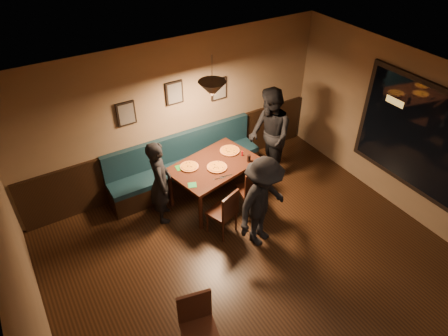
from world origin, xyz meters
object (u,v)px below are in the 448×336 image
tabasco_bottle (242,153)px  diner_front (263,203)px  dining_table (214,182)px  cafe_chair_far (200,332)px  booth_bench (186,163)px  diner_right (269,136)px  diner_left (160,182)px  soda_glass (249,158)px  chair_near_left (222,211)px  chair_near_right (252,189)px

tabasco_bottle → diner_front: bearing=-109.2°
dining_table → cafe_chair_far: 2.99m
booth_bench → diner_front: size_ratio=1.84×
dining_table → diner_right: (1.26, 0.08, 0.54)m
diner_left → soda_glass: size_ratio=11.38×
diner_left → tabasco_bottle: diner_left is taller
cafe_chair_far → chair_near_left: bearing=-115.7°
chair_near_left → soda_glass: 1.10m
chair_near_left → diner_right: bearing=9.1°
soda_glass → cafe_chair_far: cafe_chair_far is taller
chair_near_right → soda_glass: chair_near_right is taller
chair_near_left → tabasco_bottle: bearing=20.5°
diner_right → soda_glass: diner_right is taller
tabasco_bottle → cafe_chair_far: cafe_chair_far is taller
chair_near_left → chair_near_right: (0.71, 0.17, 0.04)m
booth_bench → chair_near_right: (0.64, -1.28, -0.01)m
soda_glass → tabasco_bottle: 0.21m
booth_bench → cafe_chair_far: size_ratio=3.10×
booth_bench → tabasco_bottle: booth_bench is taller
dining_table → diner_front: size_ratio=0.93×
chair_near_right → booth_bench: bearing=127.0°
diner_front → cafe_chair_far: (-1.79, -1.22, -0.33)m
chair_near_right → soda_glass: size_ratio=7.18×
booth_bench → cafe_chair_far: 3.46m
chair_near_left → tabasco_bottle: (0.87, 0.74, 0.42)m
booth_bench → tabasco_bottle: 1.13m
tabasco_bottle → diner_left: bearing=176.2°
booth_bench → soda_glass: size_ratio=21.87×
chair_near_right → cafe_chair_far: chair_near_right is taller
diner_front → cafe_chair_far: bearing=-163.6°
tabasco_bottle → cafe_chair_far: size_ratio=0.13×
chair_near_right → chair_near_left: bearing=-156.1°
chair_near_right → diner_left: (-1.40, 0.67, 0.29)m
chair_near_right → diner_left: bearing=165.0°
booth_bench → diner_left: 1.02m
chair_near_right → dining_table: bearing=134.1°
tabasco_bottle → cafe_chair_far: bearing=-132.1°
booth_bench → tabasco_bottle: size_ratio=24.75×
diner_left → diner_front: (1.14, -1.34, 0.04)m
dining_table → chair_near_left: (-0.30, -0.78, 0.05)m
diner_right → dining_table: bearing=-70.9°
tabasco_bottle → cafe_chair_far: 3.33m
booth_bench → soda_glass: booth_bench is taller
diner_left → tabasco_bottle: size_ratio=12.87×
dining_table → cafe_chair_far: (-1.65, -2.49, 0.08)m
chair_near_right → soda_glass: bearing=75.8°
chair_near_right → cafe_chair_far: (-2.05, -1.88, -0.01)m
soda_glass → chair_near_right: bearing=-114.8°
diner_front → tabasco_bottle: bearing=53.0°
diner_right → soda_glass: size_ratio=13.74×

